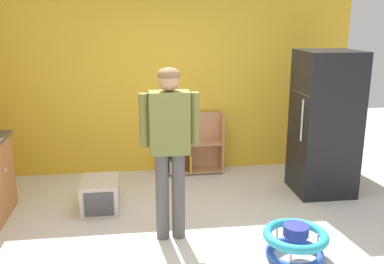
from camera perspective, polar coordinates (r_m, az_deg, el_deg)
The scene contains 7 objects.
ground_plane at distance 4.32m, azimuth -0.44°, elevation -15.24°, with size 12.00×12.00×0.00m, color silver.
back_wall at distance 6.10m, azimuth -3.22°, elevation 7.21°, with size 5.20×0.06×2.70m, color gold.
refrigerator at distance 5.61m, azimuth 17.01°, elevation 1.09°, with size 0.73×0.68×1.78m.
bookshelf at distance 6.17m, azimuth -0.26°, elevation -2.09°, with size 0.80×0.28×0.85m.
standing_person at distance 4.16m, azimuth -2.95°, elevation -0.89°, with size 0.57×0.22×1.72m.
baby_walker at distance 4.25m, azimuth 13.38°, elevation -13.78°, with size 0.60×0.60×0.32m.
pet_carrier at distance 5.16m, azimuth -11.89°, elevation -8.06°, with size 0.42×0.55×0.36m.
Camera 1 is at (-0.46, -3.70, 2.17)m, focal length 40.69 mm.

